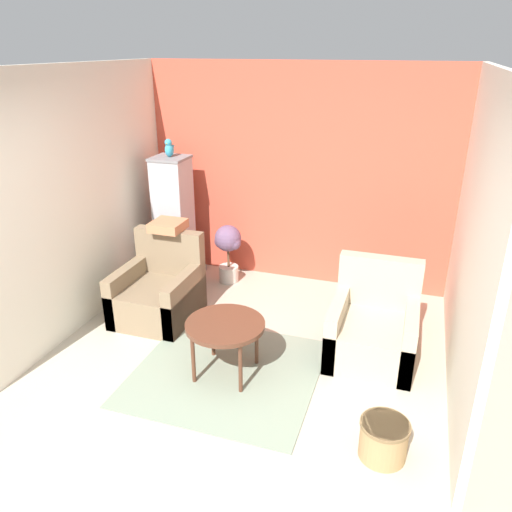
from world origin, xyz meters
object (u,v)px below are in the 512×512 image
object	(u,v)px
armchair_left	(159,293)
parrot	(169,148)
wicker_basket	(384,438)
coffee_table	(225,328)
armchair_right	(373,330)
potted_plant	(228,246)
birdcage	(174,222)

from	to	relation	value
armchair_left	parrot	world-z (taller)	parrot
armchair_left	wicker_basket	bearing A→B (deg)	-27.81
coffee_table	wicker_basket	xyz separation A→B (m)	(1.44, -0.57, -0.32)
wicker_basket	armchair_right	bearing A→B (deg)	99.85
armchair_left	armchair_right	size ratio (longest dim) A/B	1.00
coffee_table	parrot	size ratio (longest dim) A/B	3.26
wicker_basket	armchair_left	bearing A→B (deg)	152.19
parrot	potted_plant	size ratio (longest dim) A/B	0.29
parrot	wicker_basket	bearing A→B (deg)	-39.62
coffee_table	armchair_right	world-z (taller)	armchair_right
potted_plant	wicker_basket	xyz separation A→B (m)	(2.12, -2.38, -0.31)
wicker_basket	birdcage	bearing A→B (deg)	140.41
birdcage	parrot	size ratio (longest dim) A/B	7.16
armchair_left	armchair_right	xyz separation A→B (m)	(2.29, -0.04, 0.00)
birdcage	parrot	xyz separation A→B (m)	(-0.00, 0.00, 0.91)
coffee_table	birdcage	size ratio (longest dim) A/B	0.46
wicker_basket	parrot	bearing A→B (deg)	140.38
armchair_right	birdcage	size ratio (longest dim) A/B	0.58
armchair_left	potted_plant	bearing A→B (deg)	69.33
coffee_table	birdcage	xyz separation A→B (m)	(-1.36, 1.75, 0.26)
armchair_right	birdcage	xyz separation A→B (m)	(-2.58, 1.03, 0.46)
birdcage	wicker_basket	world-z (taller)	birdcage
coffee_table	birdcage	world-z (taller)	birdcage
armchair_right	potted_plant	size ratio (longest dim) A/B	1.21
armchair_right	armchair_left	bearing A→B (deg)	179.02
armchair_left	wicker_basket	world-z (taller)	armchair_left
birdcage	coffee_table	bearing A→B (deg)	-52.02
armchair_right	wicker_basket	bearing A→B (deg)	-80.15
coffee_table	armchair_left	bearing A→B (deg)	144.96
armchair_left	birdcage	size ratio (longest dim) A/B	0.58
birdcage	potted_plant	xyz separation A→B (m)	(0.68, 0.06, -0.26)
armchair_right	wicker_basket	world-z (taller)	armchair_right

